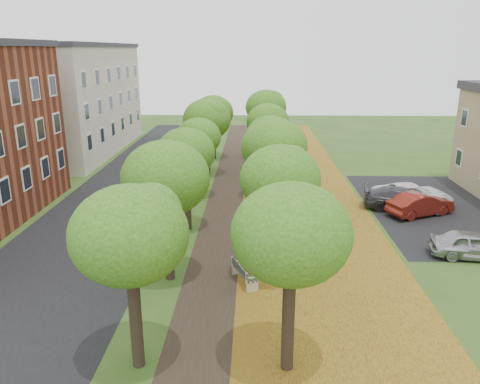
# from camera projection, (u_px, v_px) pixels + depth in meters

# --- Properties ---
(ground) EXTENTS (120.00, 120.00, 0.00)m
(ground) POSITION_uv_depth(u_px,v_px,m) (206.00, 366.00, 15.16)
(ground) COLOR #2D4C19
(ground) RESTS_ON ground
(street_asphalt) EXTENTS (8.00, 70.00, 0.01)m
(street_asphalt) POSITION_uv_depth(u_px,v_px,m) (112.00, 211.00, 29.70)
(street_asphalt) COLOR black
(street_asphalt) RESTS_ON ground
(footpath) EXTENTS (3.20, 70.00, 0.01)m
(footpath) POSITION_uv_depth(u_px,v_px,m) (229.00, 212.00, 29.50)
(footpath) COLOR black
(footpath) RESTS_ON ground
(leaf_verge) EXTENTS (7.50, 70.00, 0.01)m
(leaf_verge) POSITION_uv_depth(u_px,v_px,m) (309.00, 212.00, 29.36)
(leaf_verge) COLOR olive
(leaf_verge) RESTS_ON ground
(parking_lot) EXTENTS (9.00, 16.00, 0.01)m
(parking_lot) POSITION_uv_depth(u_px,v_px,m) (439.00, 209.00, 30.09)
(parking_lot) COLOR black
(parking_lot) RESTS_ON ground
(tree_row_west) EXTENTS (3.42, 33.42, 5.86)m
(tree_row_west) POSITION_uv_depth(u_px,v_px,m) (193.00, 143.00, 28.28)
(tree_row_west) COLOR black
(tree_row_west) RESTS_ON ground
(tree_row_east) EXTENTS (3.42, 33.42, 5.86)m
(tree_row_east) POSITION_uv_depth(u_px,v_px,m) (272.00, 144.00, 28.15)
(tree_row_east) COLOR black
(tree_row_east) RESTS_ON ground
(building_cream) EXTENTS (10.30, 20.30, 10.40)m
(building_cream) POSITION_uv_depth(u_px,v_px,m) (65.00, 98.00, 45.63)
(building_cream) COLOR beige
(building_cream) RESTS_ON ground
(bench) EXTENTS (1.23, 1.96, 0.90)m
(bench) POSITION_uv_depth(u_px,v_px,m) (243.00, 273.00, 20.41)
(bench) COLOR #2C3730
(bench) RESTS_ON ground
(car_silver) EXTENTS (4.20, 2.20, 1.36)m
(car_silver) POSITION_uv_depth(u_px,v_px,m) (473.00, 245.00, 22.81)
(car_silver) COLOR #A1A1A6
(car_silver) RESTS_ON ground
(car_red) EXTENTS (4.50, 3.15, 1.41)m
(car_red) POSITION_uv_depth(u_px,v_px,m) (420.00, 204.00, 28.72)
(car_red) COLOR maroon
(car_red) RESTS_ON ground
(car_grey) EXTENTS (5.20, 3.01, 1.42)m
(car_grey) POSITION_uv_depth(u_px,v_px,m) (403.00, 199.00, 29.69)
(car_grey) COLOR #343439
(car_grey) RESTS_ON ground
(car_white) EXTENTS (5.30, 2.72, 1.43)m
(car_white) POSITION_uv_depth(u_px,v_px,m) (412.00, 195.00, 30.60)
(car_white) COLOR white
(car_white) RESTS_ON ground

